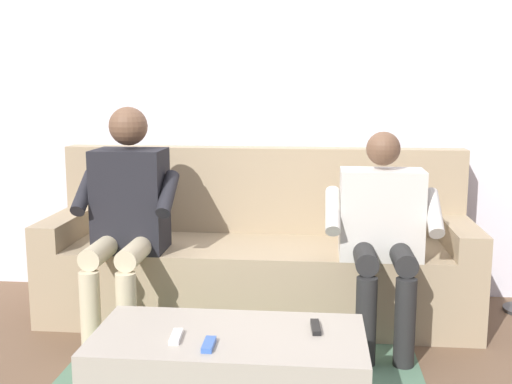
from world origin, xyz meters
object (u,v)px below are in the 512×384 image
(coffee_table, at_px, (229,377))
(remote_blue, at_px, (209,344))
(person_left_seated, at_px, (382,226))
(couch, at_px, (258,260))
(person_right_seated, at_px, (127,209))
(remote_white, at_px, (176,337))
(remote_black, at_px, (316,327))

(coffee_table, distance_m, remote_blue, 0.24)
(person_left_seated, xyz_separation_m, remote_blue, (0.72, 0.97, -0.24))
(couch, xyz_separation_m, person_right_seated, (0.66, 0.34, 0.36))
(coffee_table, xyz_separation_m, remote_white, (0.19, 0.07, 0.19))
(coffee_table, relative_size, person_left_seated, 0.98)
(remote_white, bearing_deg, person_left_seated, 132.91)
(couch, xyz_separation_m, coffee_table, (0.00, 1.21, -0.13))
(person_left_seated, height_order, remote_white, person_left_seated)
(couch, bearing_deg, person_right_seated, 27.38)
(person_right_seated, bearing_deg, remote_white, 116.58)
(remote_blue, bearing_deg, person_left_seated, 143.16)
(person_right_seated, bearing_deg, person_left_seated, 179.02)
(remote_white, distance_m, remote_blue, 0.15)
(person_left_seated, relative_size, person_right_seated, 0.90)
(remote_white, bearing_deg, remote_black, 101.52)
(person_left_seated, bearing_deg, remote_blue, 53.67)
(couch, bearing_deg, person_left_seated, 151.09)
(couch, relative_size, person_right_seated, 1.99)
(remote_black, bearing_deg, couch, -168.18)
(person_left_seated, bearing_deg, person_right_seated, -0.98)
(remote_white, bearing_deg, remote_blue, 61.86)
(person_left_seated, xyz_separation_m, remote_white, (0.85, 0.91, -0.24))
(remote_black, relative_size, remote_blue, 1.13)
(remote_blue, bearing_deg, remote_black, 117.49)
(person_right_seated, bearing_deg, remote_blue, 121.24)
(person_left_seated, height_order, person_right_seated, person_right_seated)
(couch, distance_m, remote_white, 1.29)
(person_left_seated, relative_size, remote_black, 7.97)
(person_left_seated, relative_size, remote_white, 8.47)
(coffee_table, relative_size, remote_black, 7.79)
(remote_blue, bearing_deg, coffee_table, 156.45)
(couch, relative_size, person_left_seated, 2.21)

